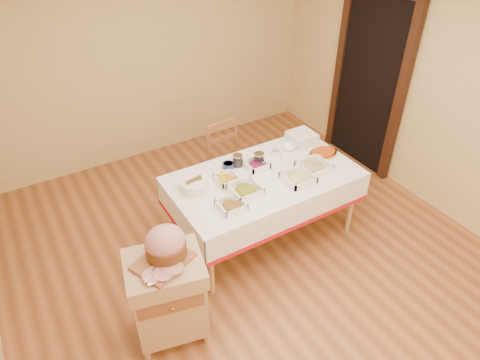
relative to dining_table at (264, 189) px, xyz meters
name	(u,v)px	position (x,y,z in m)	size (l,w,h in m)	color
room_shell	(256,150)	(-0.30, -0.30, 0.70)	(5.00, 5.00, 5.00)	#9C5A30
doorway	(369,80)	(1.90, 0.60, 0.51)	(0.09, 1.10, 2.20)	black
dining_table	(264,189)	(0.00, 0.00, 0.00)	(1.82, 1.02, 0.76)	tan
butcher_cart	(168,294)	(-1.29, -0.61, -0.13)	(0.67, 0.60, 0.82)	tan
dining_chair	(230,164)	(0.01, 0.70, -0.10)	(0.46, 0.44, 0.96)	#945530
ham_on_board	(165,246)	(-1.25, -0.57, 0.34)	(0.42, 0.40, 0.28)	#945530
serving_dish_a	(231,205)	(-0.52, -0.26, 0.19)	(0.23, 0.22, 0.10)	white
serving_dish_b	(246,190)	(-0.30, -0.14, 0.20)	(0.26, 0.26, 0.11)	white
serving_dish_c	(298,178)	(0.22, -0.25, 0.20)	(0.27, 0.27, 0.11)	white
serving_dish_d	(314,166)	(0.48, -0.16, 0.20)	(0.28, 0.28, 0.11)	white
serving_dish_e	(227,179)	(-0.36, 0.10, 0.19)	(0.21, 0.20, 0.10)	white
serving_dish_f	(256,165)	(0.01, 0.15, 0.19)	(0.22, 0.21, 0.10)	white
small_bowl_left	(190,181)	(-0.67, 0.24, 0.19)	(0.12, 0.12, 0.06)	white
small_bowl_mid	(228,165)	(-0.23, 0.30, 0.19)	(0.12, 0.12, 0.05)	navy
small_bowl_right	(276,153)	(0.30, 0.24, 0.19)	(0.11, 0.11, 0.05)	white
bowl_white_imported	(241,157)	(-0.03, 0.37, 0.18)	(0.16, 0.16, 0.04)	white
bowl_small_imported	(289,147)	(0.49, 0.27, 0.19)	(0.16, 0.16, 0.05)	white
preserve_jar_left	(238,161)	(-0.13, 0.28, 0.22)	(0.10, 0.10, 0.13)	silver
preserve_jar_right	(259,160)	(0.06, 0.19, 0.22)	(0.10, 0.10, 0.13)	silver
mustard_bottle	(222,179)	(-0.43, 0.05, 0.25)	(0.06, 0.06, 0.19)	yellow
bread_basket	(194,185)	(-0.67, 0.14, 0.21)	(0.26, 0.26, 0.12)	white
plate_stack	(302,138)	(0.69, 0.31, 0.22)	(0.27, 0.27, 0.11)	white
brass_platter	(323,153)	(0.73, 0.00, 0.18)	(0.32, 0.23, 0.04)	gold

